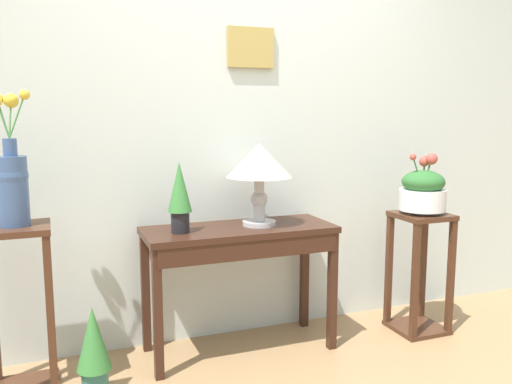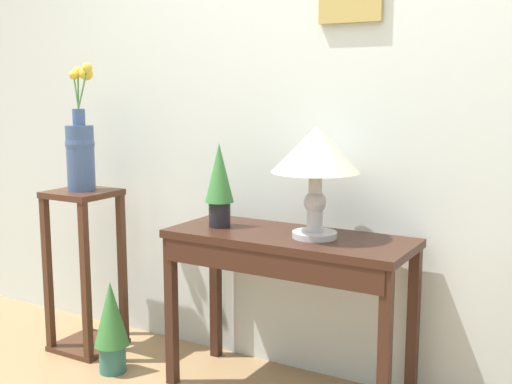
# 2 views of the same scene
# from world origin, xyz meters

# --- Properties ---
(back_wall_with_art) EXTENTS (9.00, 0.13, 2.80)m
(back_wall_with_art) POSITION_xyz_m (0.00, 1.47, 1.40)
(back_wall_with_art) COLOR silver
(back_wall_with_art) RESTS_ON ground
(console_table) EXTENTS (1.06, 0.42, 0.73)m
(console_table) POSITION_xyz_m (-0.06, 1.15, 0.62)
(console_table) COLOR #381E14
(console_table) RESTS_ON ground
(table_lamp) EXTENTS (0.37, 0.37, 0.46)m
(table_lamp) POSITION_xyz_m (0.06, 1.17, 1.07)
(table_lamp) COLOR #B7B7BC
(table_lamp) RESTS_ON console_table
(potted_plant_on_console) EXTENTS (0.13, 0.13, 0.38)m
(potted_plant_on_console) POSITION_xyz_m (-0.40, 1.15, 0.93)
(potted_plant_on_console) COLOR black
(potted_plant_on_console) RESTS_ON console_table
(pedestal_stand_left) EXTENTS (0.31, 0.31, 0.83)m
(pedestal_stand_left) POSITION_xyz_m (-1.19, 1.10, 0.42)
(pedestal_stand_left) COLOR #472819
(pedestal_stand_left) RESTS_ON ground
(flower_vase_tall_left) EXTENTS (0.17, 0.15, 0.63)m
(flower_vase_tall_left) POSITION_xyz_m (-1.19, 1.10, 1.05)
(flower_vase_tall_left) COLOR #3D5684
(flower_vase_tall_left) RESTS_ON pedestal_stand_left
(potted_plant_floor) EXTENTS (0.16, 0.16, 0.45)m
(potted_plant_floor) POSITION_xyz_m (-0.88, 0.94, 0.25)
(potted_plant_floor) COLOR #2D665B
(potted_plant_floor) RESTS_ON ground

